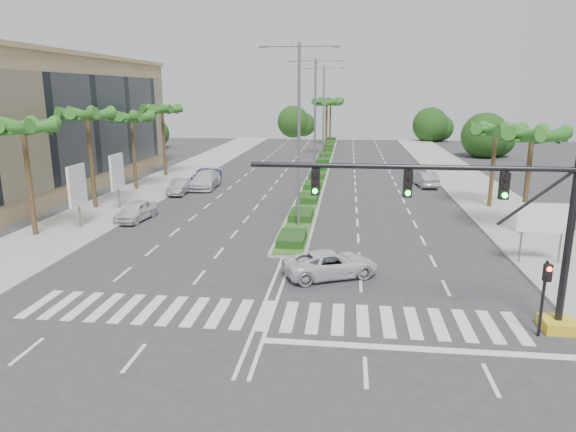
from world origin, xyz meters
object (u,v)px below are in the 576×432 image
car_parked_b (180,187)px  car_right (426,179)px  car_parked_d (205,180)px  car_crossing (331,264)px  car_parked_a (136,211)px  car_parked_c (206,176)px

car_parked_b → car_right: 23.47m
car_parked_d → car_crossing: 26.10m
car_right → car_crossing: bearing=65.1°
car_crossing → car_right: bearing=-41.4°
car_right → car_parked_a: bearing=28.4°
car_parked_b → car_parked_d: car_parked_d is taller
car_parked_c → car_crossing: bearing=-68.8°
car_parked_c → car_crossing: car_parked_c is taller
car_parked_a → car_parked_d: (1.52, 12.90, 0.11)m
car_parked_c → car_crossing: 28.36m
car_parked_d → car_crossing: bearing=-62.1°
car_parked_d → car_parked_a: bearing=-98.2°
car_parked_c → car_parked_b: bearing=-107.0°
car_parked_d → car_right: bearing=7.4°
car_parked_a → car_parked_b: bearing=96.0°
car_parked_b → car_crossing: size_ratio=0.83×
car_parked_b → car_right: car_right is taller
car_parked_b → car_crossing: (14.31, -19.65, 0.01)m
car_crossing → car_right: size_ratio=1.07×
car_parked_c → car_right: bearing=-4.1°
car_crossing → car_right: 27.33m
car_parked_a → car_parked_c: 15.21m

